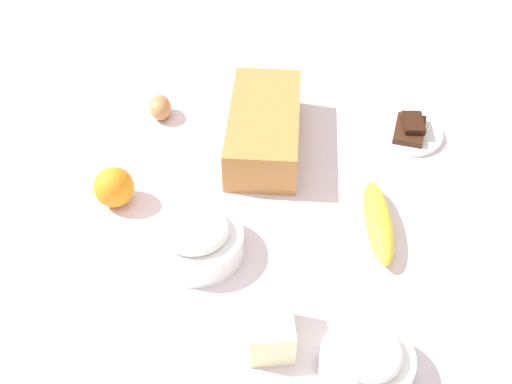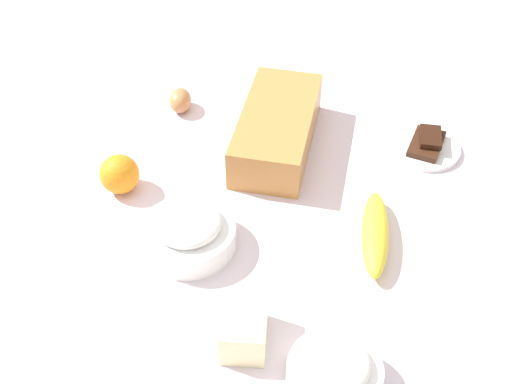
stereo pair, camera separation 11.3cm
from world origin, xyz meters
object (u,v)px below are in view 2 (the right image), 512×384
banana (375,233)px  orange_fruit (120,174)px  loaf_pan (277,128)px  flour_bowl (334,372)px  chocolate_plate (426,146)px  sugar_bowl (188,232)px  egg_near_butter (180,100)px  butter_block (244,328)px

banana → orange_fruit: 0.45m
loaf_pan → flour_bowl: bearing=-160.7°
loaf_pan → orange_fruit: 0.30m
loaf_pan → chocolate_plate: size_ratio=2.31×
sugar_bowl → egg_near_butter: size_ratio=2.49×
egg_near_butter → flour_bowl: bearing=-134.1°
orange_fruit → butter_block: size_ratio=0.78×
sugar_bowl → egg_near_butter: (0.32, 0.19, -0.01)m
flour_bowl → banana: flour_bowl is taller
orange_fruit → butter_block: orange_fruit is taller
loaf_pan → orange_fruit: size_ratio=4.28×
flour_bowl → chocolate_plate: (0.54, -0.00, -0.02)m
sugar_bowl → banana: bearing=-65.1°
sugar_bowl → chocolate_plate: bearing=-37.1°
loaf_pan → butter_block: loaf_pan is taller
loaf_pan → banana: bearing=-136.1°
egg_near_butter → loaf_pan: bearing=-97.4°
banana → egg_near_butter: size_ratio=3.09×
flour_bowl → chocolate_plate: size_ratio=1.00×
flour_bowl → butter_block: 0.14m
flour_bowl → butter_block: bearing=83.0°
egg_near_butter → orange_fruit: bearing=-176.3°
sugar_bowl → banana: 0.30m
butter_block → egg_near_butter: butter_block is taller
flour_bowl → egg_near_butter: flour_bowl is taller
flour_bowl → banana: (0.28, 0.02, -0.01)m
egg_near_butter → chocolate_plate: bearing=-81.7°
flour_bowl → sugar_bowl: 0.33m
orange_fruit → egg_near_butter: (0.25, 0.02, -0.01)m
loaf_pan → chocolate_plate: 0.29m
orange_fruit → chocolate_plate: bearing=-55.7°
banana → orange_fruit: orange_fruit is taller
loaf_pan → egg_near_butter: 0.23m
orange_fruit → butter_block: 0.39m
sugar_bowl → chocolate_plate: sugar_bowl is taller
sugar_bowl → loaf_pan: bearing=-6.4°
loaf_pan → egg_near_butter: (0.03, 0.22, -0.02)m
loaf_pan → egg_near_butter: size_ratio=4.88×
banana → butter_block: butter_block is taller
banana → loaf_pan: bearing=55.4°
flour_bowl → orange_fruit: size_ratio=1.85×
orange_fruit → sugar_bowl: bearing=-112.4°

